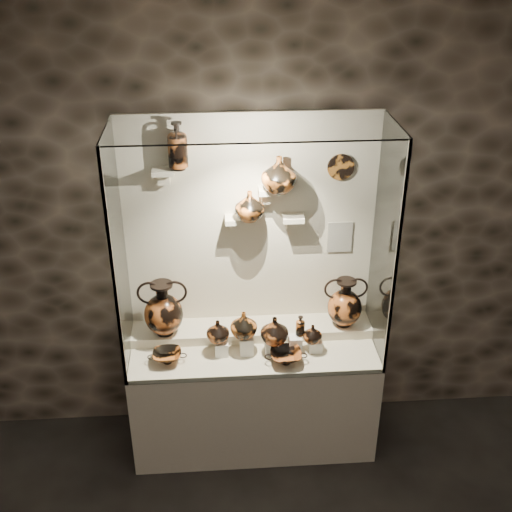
{
  "coord_description": "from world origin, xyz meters",
  "views": [
    {
      "loc": [
        -0.24,
        -1.4,
        3.49
      ],
      "look_at": [
        0.02,
        2.27,
        1.5
      ],
      "focal_mm": 45.0,
      "sensor_mm": 36.0,
      "label": 1
    }
  ],
  "objects_px": {
    "amphora_right": "(345,302)",
    "ovoid_vase_b": "(279,174)",
    "lekythos_small": "(300,325)",
    "lekythos_tall": "(177,143)",
    "kylix_left": "(167,356)",
    "jug_e": "(312,334)",
    "jug_a": "(218,331)",
    "ovoid_vase_a": "(250,206)",
    "jug_c": "(274,330)",
    "jug_b": "(244,324)",
    "kylix_right": "(286,356)",
    "amphora_left": "(163,308)"
  },
  "relations": [
    {
      "from": "lekythos_tall",
      "to": "jug_a",
      "type": "bearing_deg",
      "value": -43.09
    },
    {
      "from": "jug_e",
      "to": "kylix_right",
      "type": "relative_size",
      "value": 0.5
    },
    {
      "from": "jug_e",
      "to": "lekythos_small",
      "type": "relative_size",
      "value": 0.8
    },
    {
      "from": "amphora_left",
      "to": "jug_b",
      "type": "xyz_separation_m",
      "value": [
        0.54,
        -0.16,
        -0.05
      ]
    },
    {
      "from": "jug_a",
      "to": "kylix_right",
      "type": "bearing_deg",
      "value": -18.2
    },
    {
      "from": "lekythos_small",
      "to": "kylix_left",
      "type": "height_order",
      "value": "lekythos_small"
    },
    {
      "from": "jug_c",
      "to": "lekythos_small",
      "type": "xyz_separation_m",
      "value": [
        0.18,
        0.03,
        0.02
      ]
    },
    {
      "from": "jug_b",
      "to": "lekythos_small",
      "type": "relative_size",
      "value": 1.12
    },
    {
      "from": "jug_b",
      "to": "lekythos_small",
      "type": "distance_m",
      "value": 0.38
    },
    {
      "from": "jug_c",
      "to": "lekythos_small",
      "type": "bearing_deg",
      "value": -9.04
    },
    {
      "from": "jug_b",
      "to": "lekythos_small",
      "type": "height_order",
      "value": "jug_b"
    },
    {
      "from": "amphora_left",
      "to": "kylix_left",
      "type": "relative_size",
      "value": 1.63
    },
    {
      "from": "amphora_right",
      "to": "jug_c",
      "type": "height_order",
      "value": "amphora_right"
    },
    {
      "from": "lekythos_tall",
      "to": "ovoid_vase_a",
      "type": "height_order",
      "value": "lekythos_tall"
    },
    {
      "from": "amphora_right",
      "to": "lekythos_tall",
      "type": "height_order",
      "value": "lekythos_tall"
    },
    {
      "from": "jug_e",
      "to": "ovoid_vase_b",
      "type": "xyz_separation_m",
      "value": [
        -0.22,
        0.24,
        1.06
      ]
    },
    {
      "from": "amphora_right",
      "to": "amphora_left",
      "type": "bearing_deg",
      "value": 176.27
    },
    {
      "from": "ovoid_vase_a",
      "to": "jug_a",
      "type": "bearing_deg",
      "value": -155.64
    },
    {
      "from": "amphora_right",
      "to": "kylix_left",
      "type": "height_order",
      "value": "amphora_right"
    },
    {
      "from": "jug_a",
      "to": "lekythos_tall",
      "type": "bearing_deg",
      "value": 128.13
    },
    {
      "from": "amphora_left",
      "to": "lekythos_small",
      "type": "height_order",
      "value": "amphora_left"
    },
    {
      "from": "jug_e",
      "to": "ovoid_vase_b",
      "type": "height_order",
      "value": "ovoid_vase_b"
    },
    {
      "from": "lekythos_small",
      "to": "kylix_right",
      "type": "relative_size",
      "value": 0.63
    },
    {
      "from": "jug_c",
      "to": "jug_e",
      "type": "xyz_separation_m",
      "value": [
        0.26,
        0.0,
        -0.04
      ]
    },
    {
      "from": "kylix_left",
      "to": "kylix_right",
      "type": "height_order",
      "value": "kylix_right"
    },
    {
      "from": "amphora_right",
      "to": "ovoid_vase_b",
      "type": "relative_size",
      "value": 1.56
    },
    {
      "from": "jug_a",
      "to": "ovoid_vase_a",
      "type": "height_order",
      "value": "ovoid_vase_a"
    },
    {
      "from": "jug_a",
      "to": "lekythos_tall",
      "type": "height_order",
      "value": "lekythos_tall"
    },
    {
      "from": "lekythos_small",
      "to": "kylix_left",
      "type": "xyz_separation_m",
      "value": [
        -0.9,
        -0.08,
        -0.16
      ]
    },
    {
      "from": "amphora_left",
      "to": "jug_b",
      "type": "distance_m",
      "value": 0.57
    },
    {
      "from": "jug_c",
      "to": "kylix_left",
      "type": "xyz_separation_m",
      "value": [
        -0.72,
        -0.05,
        -0.14
      ]
    },
    {
      "from": "jug_a",
      "to": "ovoid_vase_a",
      "type": "distance_m",
      "value": 0.87
    },
    {
      "from": "amphora_right",
      "to": "kylix_left",
      "type": "bearing_deg",
      "value": -172.73
    },
    {
      "from": "amphora_left",
      "to": "jug_c",
      "type": "distance_m",
      "value": 0.77
    },
    {
      "from": "jug_e",
      "to": "lekythos_small",
      "type": "xyz_separation_m",
      "value": [
        -0.08,
        0.03,
        0.06
      ]
    },
    {
      "from": "amphora_right",
      "to": "ovoid_vase_a",
      "type": "relative_size",
      "value": 1.82
    },
    {
      "from": "kylix_left",
      "to": "lekythos_tall",
      "type": "height_order",
      "value": "lekythos_tall"
    },
    {
      "from": "jug_c",
      "to": "amphora_right",
      "type": "bearing_deg",
      "value": 3.54
    },
    {
      "from": "lekythos_tall",
      "to": "amphora_right",
      "type": "bearing_deg",
      "value": 3.97
    },
    {
      "from": "jug_b",
      "to": "kylix_right",
      "type": "relative_size",
      "value": 0.7
    },
    {
      "from": "jug_b",
      "to": "jug_e",
      "type": "relative_size",
      "value": 1.4
    },
    {
      "from": "jug_b",
      "to": "ovoid_vase_b",
      "type": "bearing_deg",
      "value": 60.07
    },
    {
      "from": "lekythos_small",
      "to": "lekythos_tall",
      "type": "bearing_deg",
      "value": 169.51
    },
    {
      "from": "lekythos_small",
      "to": "ovoid_vase_b",
      "type": "xyz_separation_m",
      "value": [
        -0.14,
        0.21,
        1.0
      ]
    },
    {
      "from": "ovoid_vase_a",
      "to": "ovoid_vase_b",
      "type": "xyz_separation_m",
      "value": [
        0.18,
        -0.02,
        0.22
      ]
    },
    {
      "from": "amphora_left",
      "to": "jug_c",
      "type": "relative_size",
      "value": 2.04
    },
    {
      "from": "jug_b",
      "to": "jug_c",
      "type": "distance_m",
      "value": 0.21
    },
    {
      "from": "amphora_right",
      "to": "ovoid_vase_a",
      "type": "bearing_deg",
      "value": 171.26
    },
    {
      "from": "lekythos_small",
      "to": "kylix_left",
      "type": "distance_m",
      "value": 0.91
    },
    {
      "from": "amphora_left",
      "to": "kylix_left",
      "type": "xyz_separation_m",
      "value": [
        0.02,
        -0.24,
        -0.22
      ]
    }
  ]
}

